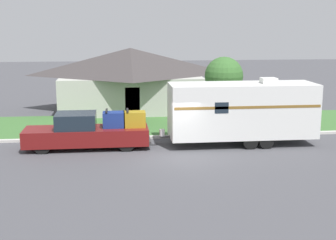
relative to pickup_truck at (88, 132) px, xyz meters
name	(u,v)px	position (x,y,z in m)	size (l,w,h in m)	color
ground_plane	(177,156)	(4.33, -1.97, -0.88)	(120.00, 120.00, 0.00)	#47474C
curb_strip	(168,137)	(4.33, 1.78, -0.81)	(80.00, 0.30, 0.14)	beige
lawn_strip	(162,124)	(4.33, 5.43, -0.86)	(80.00, 7.00, 0.03)	#3D6B33
house_across_street	(131,78)	(2.56, 11.16, 1.50)	(10.94, 7.38, 4.59)	#B2B2A8
pickup_truck	(88,132)	(0.00, 0.00, 0.00)	(6.44, 1.92, 2.00)	black
travel_trailer	(242,110)	(8.08, 0.00, 0.97)	(8.61, 2.46, 3.54)	black
mailbox	(253,115)	(9.40, 2.45, 0.17)	(0.48, 0.20, 1.37)	brown
tree_in_yard	(224,76)	(7.87, 3.52, 2.37)	(2.29, 2.29, 4.42)	brown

